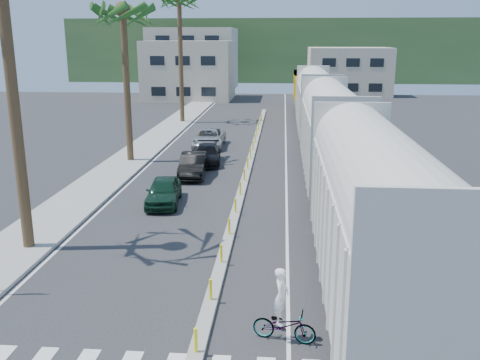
{
  "coord_description": "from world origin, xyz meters",
  "views": [
    {
      "loc": [
        2.2,
        -13.59,
        8.32
      ],
      "look_at": [
        0.3,
        10.14,
        2.0
      ],
      "focal_mm": 40.0,
      "sensor_mm": 36.0,
      "label": 1
    }
  ],
  "objects": [
    {
      "name": "ground",
      "position": [
        0.0,
        0.0,
        0.0
      ],
      "size": [
        140.0,
        140.0,
        0.0
      ],
      "primitive_type": "plane",
      "color": "#28282B",
      "rests_on": "ground"
    },
    {
      "name": "sidewalk",
      "position": [
        -8.5,
        25.0,
        0.07
      ],
      "size": [
        3.0,
        90.0,
        0.15
      ],
      "primitive_type": "cube",
      "color": "gray",
      "rests_on": "ground"
    },
    {
      "name": "rails",
      "position": [
        5.0,
        28.0,
        0.03
      ],
      "size": [
        1.56,
        100.0,
        0.06
      ],
      "color": "black",
      "rests_on": "ground"
    },
    {
      "name": "median",
      "position": [
        0.0,
        19.96,
        0.09
      ],
      "size": [
        0.45,
        60.0,
        0.85
      ],
      "color": "gray",
      "rests_on": "ground"
    },
    {
      "name": "lane_markings",
      "position": [
        -2.15,
        25.0,
        0.0
      ],
      "size": [
        9.42,
        90.0,
        0.01
      ],
      "color": "silver",
      "rests_on": "ground"
    },
    {
      "name": "freight_train",
      "position": [
        5.0,
        22.57,
        2.91
      ],
      "size": [
        3.0,
        60.94,
        5.85
      ],
      "color": "beige",
      "rests_on": "ground"
    },
    {
      "name": "buildings",
      "position": [
        -6.41,
        71.66,
        4.36
      ],
      "size": [
        38.0,
        27.0,
        10.0
      ],
      "color": "#B4A68F",
      "rests_on": "ground"
    },
    {
      "name": "hillside",
      "position": [
        0.0,
        100.0,
        6.0
      ],
      "size": [
        80.0,
        20.0,
        12.0
      ],
      "primitive_type": "cube",
      "color": "#385628",
      "rests_on": "ground"
    },
    {
      "name": "car_lead",
      "position": [
        -3.85,
        12.49,
        0.69
      ],
      "size": [
        2.4,
        4.38,
        1.39
      ],
      "primitive_type": "imported",
      "rotation": [
        0.0,
        0.0,
        0.09
      ],
      "color": "#103120",
      "rests_on": "ground"
    },
    {
      "name": "car_second",
      "position": [
        -3.26,
        18.34,
        0.72
      ],
      "size": [
        2.06,
        4.58,
        1.45
      ],
      "primitive_type": "imported",
      "rotation": [
        0.0,
        0.0,
        0.06
      ],
      "color": "black",
      "rests_on": "ground"
    },
    {
      "name": "car_third",
      "position": [
        -2.9,
        21.87,
        0.65
      ],
      "size": [
        2.64,
        4.79,
        1.29
      ],
      "primitive_type": "imported",
      "rotation": [
        0.0,
        0.0,
        0.09
      ],
      "color": "black",
      "rests_on": "ground"
    },
    {
      "name": "car_rear",
      "position": [
        -3.58,
        27.65,
        0.71
      ],
      "size": [
        2.56,
        5.18,
        1.41
      ],
      "primitive_type": "imported",
      "rotation": [
        0.0,
        0.0,
        0.02
      ],
      "color": "#ACAFB2",
      "rests_on": "ground"
    },
    {
      "name": "cyclist",
      "position": [
        2.35,
        -0.0,
        0.69
      ],
      "size": [
        1.4,
        2.08,
        2.21
      ],
      "rotation": [
        0.0,
        0.0,
        1.35
      ],
      "color": "#9EA0A5",
      "rests_on": "ground"
    }
  ]
}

